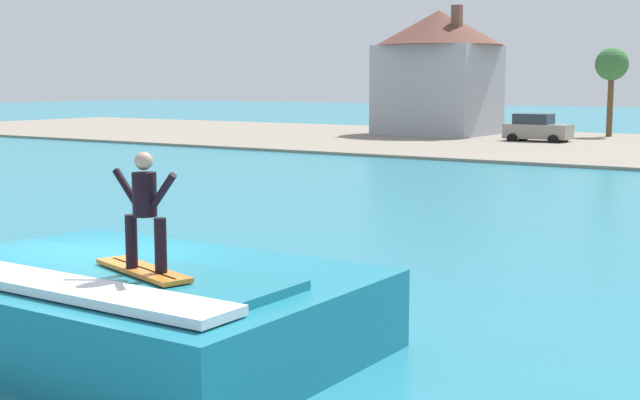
# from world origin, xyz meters

# --- Properties ---
(ground_plane) EXTENTS (260.00, 260.00, 0.00)m
(ground_plane) POSITION_xyz_m (0.00, 0.00, 0.00)
(ground_plane) COLOR teal
(wave_crest) EXTENTS (6.57, 4.52, 1.28)m
(wave_crest) POSITION_xyz_m (1.34, -0.53, 0.60)
(wave_crest) COLOR teal
(wave_crest) RESTS_ON ground_plane
(surfboard) EXTENTS (1.97, 0.99, 0.06)m
(surfboard) POSITION_xyz_m (2.04, -0.96, 1.31)
(surfboard) COLOR orange
(surfboard) RESTS_ON wave_crest
(surfer) EXTENTS (1.12, 0.32, 1.57)m
(surfer) POSITION_xyz_m (2.18, -1.03, 2.21)
(surfer) COLOR black
(surfer) RESTS_ON surfboard
(car_near_shore) EXTENTS (4.01, 2.09, 1.86)m
(car_near_shore) POSITION_xyz_m (-8.63, 43.79, 0.94)
(car_near_shore) COLOR gray
(car_near_shore) RESTS_ON ground_plane
(house_with_chimney) EXTENTS (8.90, 8.90, 8.93)m
(house_with_chimney) POSITION_xyz_m (-17.01, 47.00, 4.85)
(house_with_chimney) COLOR #9EA3AD
(house_with_chimney) RESTS_ON ground_plane
(tree_tall_bare) EXTENTS (2.72, 2.72, 5.66)m
(tree_tall_bare) POSITION_xyz_m (-20.16, 46.98, 4.22)
(tree_tall_bare) COLOR brown
(tree_tall_bare) RESTS_ON ground_plane
(tree_short_bushy) EXTENTS (2.19, 2.19, 6.10)m
(tree_short_bushy) POSITION_xyz_m (-6.19, 50.99, 4.84)
(tree_short_bushy) COLOR brown
(tree_short_bushy) RESTS_ON ground_plane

